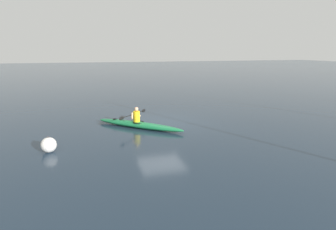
{
  "coord_description": "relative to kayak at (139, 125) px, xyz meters",
  "views": [
    {
      "loc": [
        4.08,
        14.76,
        3.88
      ],
      "look_at": [
        0.94,
        4.38,
        1.41
      ],
      "focal_mm": 30.71,
      "sensor_mm": 36.0,
      "label": 1
    }
  ],
  "objects": [
    {
      "name": "kayaker",
      "position": [
        0.11,
        -0.11,
        0.48
      ],
      "size": [
        1.7,
        1.78,
        0.75
      ],
      "color": "yellow",
      "rests_on": "kayak"
    },
    {
      "name": "kayak",
      "position": [
        0.0,
        0.0,
        0.0
      ],
      "size": [
        4.04,
        3.89,
        0.31
      ],
      "color": "#19723F",
      "rests_on": "ground"
    },
    {
      "name": "mooring_buoy_orange_mid",
      "position": [
        4.03,
        2.5,
        0.14
      ],
      "size": [
        0.59,
        0.59,
        0.63
      ],
      "color": "silver",
      "rests_on": "ground"
    },
    {
      "name": "ground_plane",
      "position": [
        -1.41,
        -0.84,
        -0.16
      ],
      "size": [
        160.0,
        160.0,
        0.0
      ],
      "primitive_type": "plane",
      "color": "#1E2D3D"
    }
  ]
}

